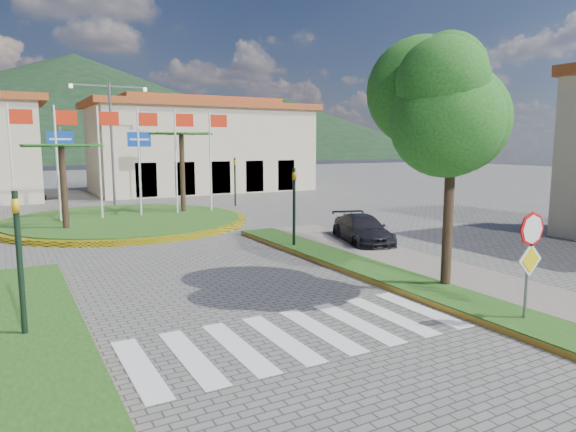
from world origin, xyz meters
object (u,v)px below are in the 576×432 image
stop_sign (530,249)px  car_side_right (363,230)px  car_dark_a (14,193)px  deciduous_tree (453,106)px  roundabout_island (124,220)px  car_dark_b (208,186)px

stop_sign → car_side_right: stop_sign is taller
car_dark_a → car_side_right: (12.28, -23.50, -0.09)m
deciduous_tree → car_dark_a: size_ratio=1.69×
roundabout_island → stop_sign: (4.90, -20.04, 1.62)m
stop_sign → roundabout_island: bearing=103.7°
roundabout_island → car_dark_a: bearing=110.2°
deciduous_tree → car_side_right: deciduous_tree is taller
roundabout_island → deciduous_tree: deciduous_tree is taller
deciduous_tree → car_dark_a: bearing=108.9°
deciduous_tree → car_side_right: size_ratio=1.66×
stop_sign → car_dark_a: stop_sign is taller
car_dark_a → car_dark_b: car_dark_a is taller
car_dark_b → car_side_right: 23.73m
roundabout_island → car_side_right: 12.89m
car_side_right → car_dark_b: bearing=102.0°
car_dark_b → car_side_right: car_dark_b is taller
roundabout_island → car_side_right: (7.50, -10.48, 0.42)m
car_dark_a → car_dark_b: (14.25, 0.15, -0.08)m
deciduous_tree → car_dark_a: (-10.28, 30.02, -4.49)m
roundabout_island → deciduous_tree: (5.50, -17.00, 5.00)m
stop_sign → deciduous_tree: 4.59m
stop_sign → car_dark_a: 34.46m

